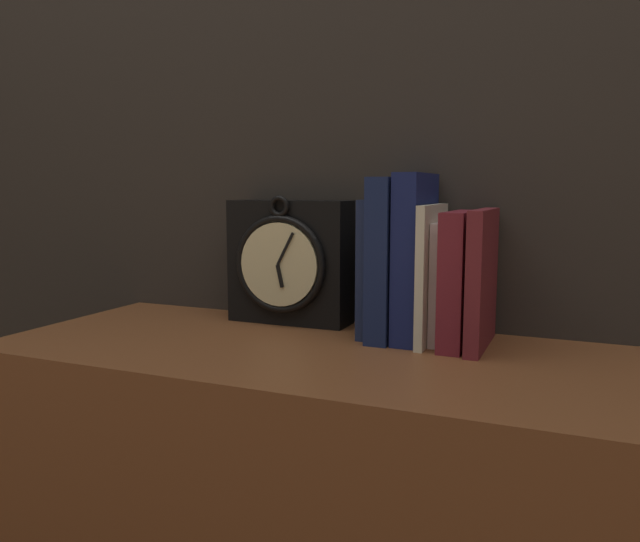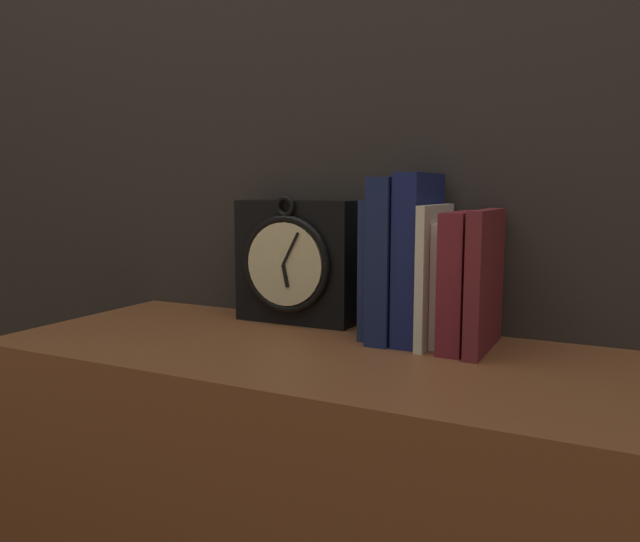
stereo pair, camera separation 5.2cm
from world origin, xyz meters
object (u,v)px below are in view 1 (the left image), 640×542
Objects in this scene: book_slot2_navy at (415,257)px; book_slot0_navy at (375,267)px; book_slot1_navy at (390,258)px; book_slot6_maroon at (482,279)px; book_slot3_cream at (432,274)px; book_slot5_maroon at (460,278)px; book_slot4_white at (443,282)px; clock at (289,262)px.

book_slot0_navy is at bearing 172.01° from book_slot2_navy.
book_slot1_navy is 1.23× the size of book_slot6_maroon.
book_slot0_navy is 0.03m from book_slot1_navy.
book_slot2_navy is at bearing 174.08° from book_slot6_maroon.
book_slot3_cream is 0.04m from book_slot5_maroon.
book_slot3_cream is at bearing -8.82° from book_slot0_navy.
book_slot6_maroon reaches higher than book_slot4_white.
book_slot1_navy is 0.08m from book_slot4_white.
book_slot5_maroon is (0.04, -0.00, -0.00)m from book_slot3_cream.
book_slot3_cream is (0.03, -0.01, -0.02)m from book_slot2_navy.
book_slot4_white is at bearing 163.02° from book_slot6_maroon.
clock reaches higher than book_slot5_maroon.
book_slot3_cream is 1.05× the size of book_slot5_maroon.
book_slot0_navy reaches higher than book_slot3_cream.
book_slot4_white is 0.90× the size of book_slot6_maroon.
book_slot1_navy is 0.07m from book_slot3_cream.
book_slot0_navy is 0.87× the size of book_slot1_navy.
book_slot5_maroon is (0.29, -0.04, -0.01)m from clock.
book_slot1_navy reaches higher than clock.
clock is 0.87× the size of book_slot2_navy.
book_slot4_white is (0.08, 0.01, -0.03)m from book_slot1_navy.
book_slot1_navy is 1.19× the size of book_slot3_cream.
book_slot3_cream is at bearing -10.84° from book_slot2_navy.
book_slot3_cream is (0.25, -0.04, -0.00)m from clock.
book_slot1_navy is 0.14m from book_slot6_maroon.
book_slot2_navy is (0.22, -0.03, 0.02)m from clock.
book_slot5_maroon is 0.98× the size of book_slot6_maroon.
book_slot0_navy is at bearing 173.26° from book_slot6_maroon.
book_slot1_navy reaches higher than book_slot0_navy.
book_slot3_cream is 1.14× the size of book_slot4_white.
book_slot4_white is 0.03m from book_slot5_maroon.
book_slot3_cream reaches higher than book_slot6_maroon.
book_slot4_white is (0.04, 0.01, -0.03)m from book_slot2_navy.
book_slot3_cream is at bearing 178.29° from book_slot5_maroon.
clock reaches higher than book_slot3_cream.
book_slot0_navy is 1.06× the size of book_slot6_maroon.
book_slot2_navy is at bearing -7.99° from book_slot0_navy.
book_slot2_navy reaches higher than book_slot1_navy.
book_slot0_navy is at bearing 173.37° from book_slot5_maroon.
book_slot3_cream is at bearing -8.08° from clock.
book_slot5_maroon is at bearing -27.37° from book_slot4_white.
book_slot1_navy is 0.04m from book_slot2_navy.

